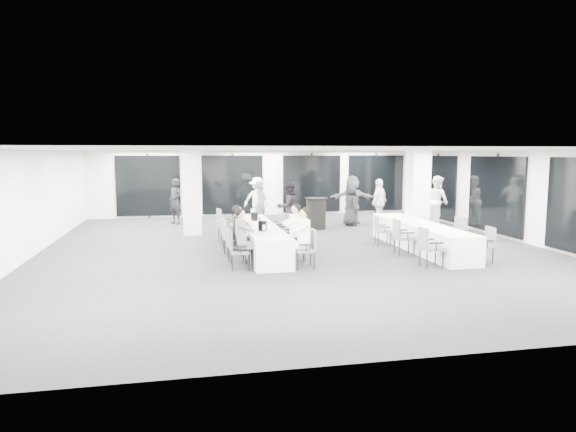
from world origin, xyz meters
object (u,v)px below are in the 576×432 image
Objects in this scene: chair_main_right_second at (299,240)px; chair_main_right_mid at (293,234)px; standing_guest_f at (352,196)px; chair_main_left_near at (237,248)px; chair_side_left_near at (428,245)px; cocktail_table at (316,213)px; chair_main_left_mid at (230,235)px; standing_guest_d at (379,199)px; standing_guest_h at (437,197)px; chair_main_left_second at (234,243)px; chair_side_left_mid at (401,234)px; standing_guest_e at (350,202)px; standing_guest_a at (261,200)px; chair_main_right_fourth at (284,228)px; chair_main_left_fourth at (228,232)px; standing_guest_g at (175,198)px; chair_main_left_far at (224,223)px; chair_main_right_near at (308,246)px; chair_side_right_near at (485,242)px; banquet_table_side at (420,236)px; ice_bucket_near at (262,226)px; standing_guest_c at (257,196)px; standing_guest_b at (288,204)px; ice_bucket_far at (254,216)px; banquet_table_main at (260,239)px; chair_main_right_far at (278,225)px; chair_side_left_far at (380,228)px; chair_side_right_far at (429,226)px.

chair_main_right_second is 0.81m from chair_main_right_mid.
chair_main_left_near is at bearing 70.73° from standing_guest_f.
chair_side_left_near is at bearing -119.05° from chair_main_right_mid.
cocktail_table is 5.44m from chair_main_left_mid.
standing_guest_h is (2.08, -0.53, 0.06)m from standing_guest_d.
chair_main_left_second is 4.49m from chair_side_left_mid.
standing_guest_e is (3.24, 5.68, 0.36)m from chair_main_right_second.
standing_guest_a reaches higher than standing_guest_e.
chair_main_right_fourth is (1.66, 2.67, 0.04)m from chair_main_left_near.
standing_guest_g is at bearing -167.05° from chair_main_left_fourth.
chair_main_left_mid is 2.02m from chair_main_left_far.
chair_side_left_near is at bearing 54.62° from chair_main_left_mid.
chair_side_right_near is at bearing -91.52° from chair_main_right_near.
chair_side_left_near is at bearing 53.27° from chair_main_left_fourth.
banquet_table_side is 3.74m from chair_main_right_second.
standing_guest_c is at bearing 82.88° from ice_bucket_near.
standing_guest_a is 2.16m from standing_guest_b.
standing_guest_h reaches higher than chair_side_left_mid.
chair_main_left_far is at bearing -131.70° from chair_side_left_near.
banquet_table_side is 20.85× the size of ice_bucket_far.
chair_main_right_near is 5.22m from standing_guest_b.
banquet_table_side is 2.61× the size of standing_guest_a.
banquet_table_main is 1.10m from ice_bucket_far.
standing_guest_c is 7.56m from ice_bucket_near.
standing_guest_a is at bearing 68.54° from standing_guest_h.
chair_main_right_mid is 1.13m from ice_bucket_near.
standing_guest_g is at bearing 154.69° from cocktail_table.
chair_side_right_near is 0.42× the size of standing_guest_h.
chair_main_right_second reaches higher than chair_main_right_far.
cocktail_table is 5.11m from chair_side_left_mid.
chair_side_left_far is at bearing 106.18° from chair_main_left_second.
standing_guest_b is at bearing 125.94° from standing_guest_c.
chair_main_left_near is 1.24m from ice_bucket_near.
standing_guest_b is 4.31m from ice_bucket_near.
chair_main_right_near is 0.96× the size of chair_side_left_mid.
chair_side_left_near reaches higher than chair_side_right_far.
standing_guest_f is (3.51, 5.48, 0.51)m from chair_main_right_mid.
chair_main_right_near is 7.80m from standing_guest_d.
chair_main_right_mid is at bearing 78.01° from chair_main_left_mid.
standing_guest_a reaches higher than banquet_table_main.
standing_guest_e reaches higher than chair_side_right_near.
chair_main_left_second is 0.46× the size of standing_guest_a.
standing_guest_d is at bearing 39.89° from banquet_table_main.
chair_main_right_far is 0.44× the size of standing_guest_c.
ice_bucket_near is (2.25, -7.25, -0.11)m from standing_guest_g.
chair_side_right_far is (1.66, 1.68, -0.06)m from chair_side_left_mid.
chair_main_left_fourth is at bearing 58.61° from standing_guest_f.
chair_main_left_far is at bearing 172.23° from chair_main_left_mid.
chair_side_left_near is 5.17m from ice_bucket_far.
standing_guest_f is (-0.98, 7.44, 0.55)m from chair_side_right_near.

